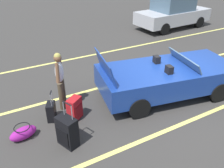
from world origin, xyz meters
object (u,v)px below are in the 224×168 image
at_px(convertible_car, 173,76).
at_px(parked_sedan_near, 173,13).
at_px(suitcase_medium_bright, 75,109).
at_px(suitcase_large_black, 67,132).
at_px(duffel_bag, 23,133).
at_px(traveler_person, 60,78).
at_px(suitcase_small_carryon, 51,111).

height_order(convertible_car, parked_sedan_near, parked_sedan_near).
xyz_separation_m(suitcase_medium_bright, parked_sedan_near, (8.20, 5.48, 0.58)).
bearing_deg(convertible_car, suitcase_large_black, -159.76).
bearing_deg(suitcase_medium_bright, parked_sedan_near, 88.31).
bearing_deg(parked_sedan_near, suitcase_medium_bright, -149.23).
bearing_deg(duffel_bag, suitcase_medium_bright, 5.69).
xyz_separation_m(traveler_person, parked_sedan_near, (8.31, 4.81, -0.04)).
height_order(convertible_car, suitcase_small_carryon, convertible_car).
relative_size(convertible_car, suitcase_medium_bright, 7.08).
bearing_deg(suitcase_small_carryon, traveler_person, -112.64).
bearing_deg(duffel_bag, parked_sedan_near, 30.44).
bearing_deg(traveler_person, suitcase_medium_bright, -51.85).
distance_m(suitcase_medium_bright, suitcase_small_carryon, 0.61).
relative_size(suitcase_large_black, suitcase_medium_bright, 1.79).
bearing_deg(suitcase_small_carryon, duffel_bag, 49.71).
bearing_deg(suitcase_small_carryon, parked_sedan_near, -125.18).
height_order(suitcase_medium_bright, traveler_person, traveler_person).
bearing_deg(duffel_bag, suitcase_small_carryon, 25.74).
relative_size(convertible_car, suitcase_large_black, 3.96).
distance_m(convertible_car, traveler_person, 3.36).
bearing_deg(suitcase_large_black, duffel_bag, -60.98).
bearing_deg(suitcase_large_black, suitcase_small_carryon, -108.26).
height_order(suitcase_large_black, suitcase_small_carryon, suitcase_large_black).
xyz_separation_m(convertible_car, traveler_person, (-3.21, 0.91, 0.34)).
bearing_deg(convertible_car, duffel_bag, -170.55).
bearing_deg(suitcase_large_black, parked_sedan_near, -165.76).
height_order(suitcase_large_black, parked_sedan_near, parked_sedan_near).
height_order(suitcase_large_black, traveler_person, traveler_person).
relative_size(suitcase_medium_bright, suitcase_small_carryon, 0.73).
distance_m(suitcase_small_carryon, duffel_bag, 0.89).
relative_size(suitcase_small_carryon, traveler_person, 0.51).
bearing_deg(parked_sedan_near, duffel_bag, -152.54).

